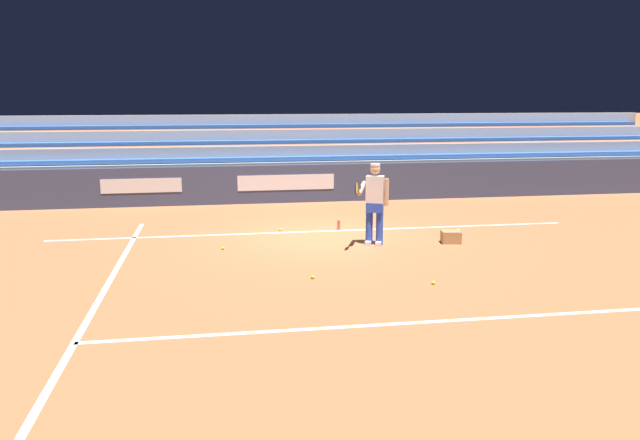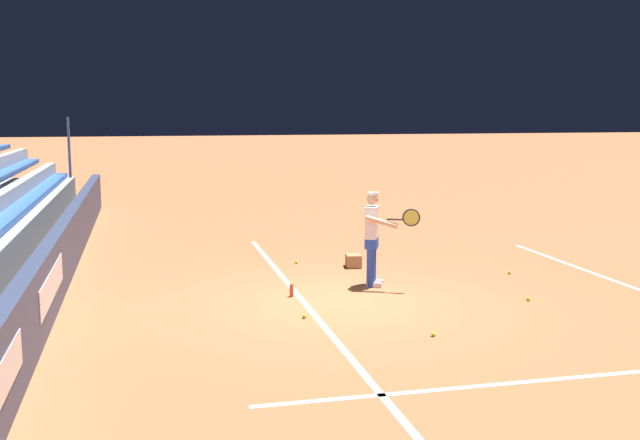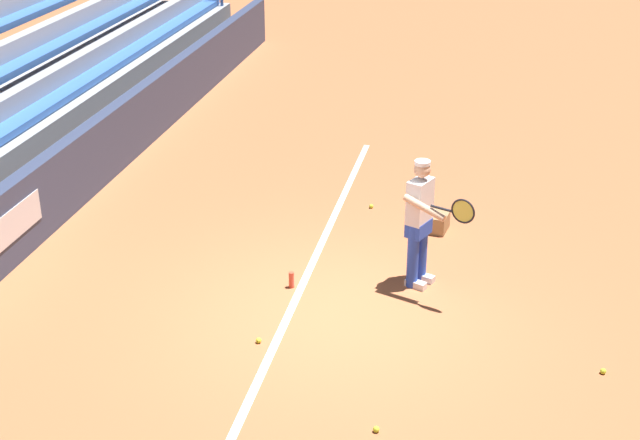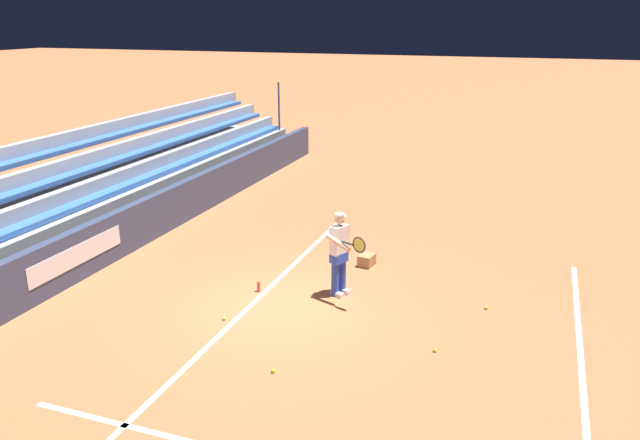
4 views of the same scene
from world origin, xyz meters
name	(u,v)px [view 4 (image 4 of 4)]	position (x,y,z in m)	size (l,w,h in m)	color
ground_plane	(277,307)	(0.00, 0.00, 0.00)	(160.00, 160.00, 0.00)	#B7663D
court_baseline_white	(253,303)	(0.00, -0.50, 0.00)	(12.00, 0.10, 0.01)	white
court_service_line_white	(581,356)	(0.00, 5.50, 0.00)	(8.22, 0.10, 0.01)	white
back_wall_sponsor_board	(82,252)	(0.01, -4.54, 0.55)	(26.82, 0.25, 1.10)	#384260
bleacher_stand	(15,235)	(0.00, -6.36, 0.73)	(25.48, 2.40, 2.95)	#9EA3A8
tennis_player	(340,253)	(-0.96, 0.97, 0.89)	(0.86, 0.91, 1.71)	blue
ball_box_cardboard	(367,260)	(-2.62, 1.08, 0.13)	(0.40, 0.30, 0.26)	#A87F51
tennis_ball_stray_back	(331,250)	(-3.22, 0.01, 0.03)	(0.07, 0.07, 0.07)	#CCE533
tennis_ball_near_player	(224,318)	(0.85, -0.69, 0.03)	(0.07, 0.07, 0.07)	#CCE533
tennis_ball_on_baseline	(486,308)	(-1.26, 3.85, 0.03)	(0.07, 0.07, 0.07)	#CCE533
tennis_ball_toward_net	(273,371)	(2.19, 0.89, 0.03)	(0.07, 0.07, 0.07)	#CCE533
tennis_ball_by_box	(435,350)	(0.68, 3.19, 0.03)	(0.07, 0.07, 0.07)	#CCE533
water_bottle	(259,287)	(-0.52, -0.62, 0.11)	(0.07, 0.07, 0.22)	#EA4C33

